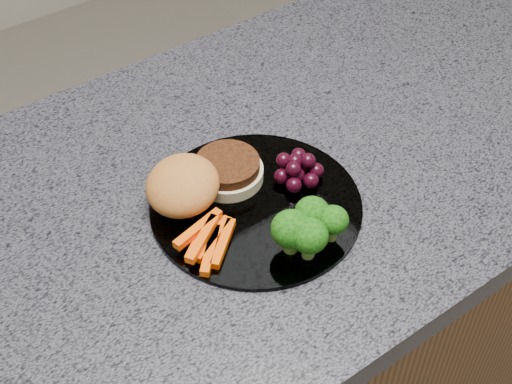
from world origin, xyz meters
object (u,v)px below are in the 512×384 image
(island_cabinet, at_px, (265,357))
(plate, at_px, (256,205))
(burger, at_px, (199,182))
(grape_bunch, at_px, (297,169))

(island_cabinet, xyz_separation_m, plate, (-0.06, -0.06, 0.47))
(island_cabinet, relative_size, plate, 4.62)
(burger, bearing_deg, grape_bunch, -43.02)
(plate, bearing_deg, burger, 131.50)
(island_cabinet, height_order, grape_bunch, grape_bunch)
(plate, height_order, grape_bunch, grape_bunch)
(plate, xyz_separation_m, grape_bunch, (0.07, 0.01, 0.02))
(burger, xyz_separation_m, grape_bunch, (0.12, -0.05, -0.01))
(island_cabinet, bearing_deg, burger, -178.79)
(grape_bunch, bearing_deg, plate, -174.17)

